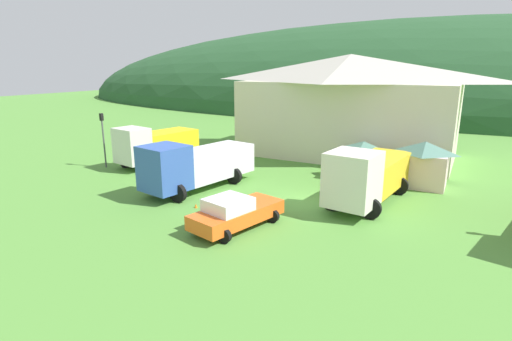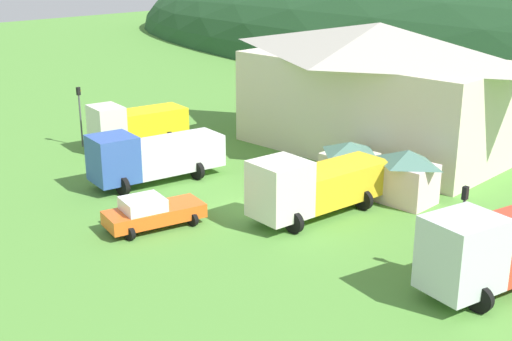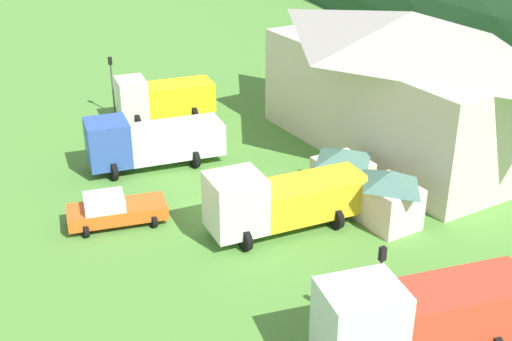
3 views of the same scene
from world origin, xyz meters
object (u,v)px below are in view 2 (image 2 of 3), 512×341
(box_truck_blue, at_px, (151,156))
(traffic_cone_near_pickup, at_px, (135,203))
(flatbed_truck_yellow, at_px, (135,124))
(service_pickup_orange, at_px, (152,212))
(traffic_light_east, at_px, (462,223))
(traffic_light_west, at_px, (80,110))
(play_shed_cream, at_px, (349,163))
(play_shed_pink, at_px, (407,176))
(depot_building, at_px, (377,86))
(heavy_rig_striped, at_px, (313,185))
(tow_truck_silver, at_px, (501,245))

(box_truck_blue, xyz_separation_m, traffic_cone_near_pickup, (2.11, -2.85, -1.65))
(traffic_cone_near_pickup, bearing_deg, box_truck_blue, 126.59)
(flatbed_truck_yellow, xyz_separation_m, service_pickup_orange, (12.40, -8.09, -0.84))
(box_truck_blue, distance_m, traffic_light_east, 19.36)
(flatbed_truck_yellow, distance_m, traffic_cone_near_pickup, 11.26)
(service_pickup_orange, relative_size, traffic_light_west, 1.25)
(service_pickup_orange, height_order, traffic_cone_near_pickup, service_pickup_orange)
(play_shed_cream, height_order, flatbed_truck_yellow, flatbed_truck_yellow)
(play_shed_pink, distance_m, service_pickup_orange, 13.88)
(play_shed_cream, height_order, play_shed_pink, play_shed_pink)
(depot_building, height_order, heavy_rig_striped, depot_building)
(service_pickup_orange, height_order, traffic_light_east, traffic_light_east)
(flatbed_truck_yellow, bearing_deg, traffic_light_west, -38.81)
(flatbed_truck_yellow, height_order, traffic_cone_near_pickup, flatbed_truck_yellow)
(depot_building, bearing_deg, play_shed_pink, -45.41)
(heavy_rig_striped, xyz_separation_m, traffic_light_east, (9.00, -1.28, 0.86))
(depot_building, distance_m, service_pickup_orange, 19.58)
(traffic_light_east, xyz_separation_m, traffic_cone_near_pickup, (-17.18, -4.12, -2.55))
(heavy_rig_striped, relative_size, traffic_cone_near_pickup, 17.96)
(tow_truck_silver, bearing_deg, heavy_rig_striped, -80.38)
(depot_building, distance_m, traffic_cone_near_pickup, 18.66)
(flatbed_truck_yellow, distance_m, traffic_light_west, 3.91)
(play_shed_cream, bearing_deg, tow_truck_silver, -26.07)
(flatbed_truck_yellow, relative_size, tow_truck_silver, 0.80)
(play_shed_cream, bearing_deg, heavy_rig_striped, -73.25)
(play_shed_cream, xyz_separation_m, heavy_rig_striped, (1.57, -5.21, 0.33))
(depot_building, relative_size, play_shed_cream, 6.61)
(play_shed_pink, height_order, service_pickup_orange, play_shed_pink)
(traffic_light_east, bearing_deg, box_truck_blue, -176.23)
(depot_building, xyz_separation_m, flatbed_truck_yellow, (-12.30, -11.15, -2.81))
(tow_truck_silver, bearing_deg, box_truck_blue, -71.51)
(service_pickup_orange, bearing_deg, play_shed_cream, 179.50)
(play_shed_cream, distance_m, play_shed_pink, 4.01)
(flatbed_truck_yellow, xyz_separation_m, traffic_cone_near_pickup, (8.93, -6.65, -1.67))
(flatbed_truck_yellow, relative_size, box_truck_blue, 0.84)
(heavy_rig_striped, distance_m, traffic_cone_near_pickup, 9.95)
(play_shed_pink, bearing_deg, flatbed_truck_yellow, -169.03)
(traffic_light_west, bearing_deg, depot_building, 41.93)
(play_shed_cream, relative_size, traffic_light_east, 0.69)
(box_truck_blue, bearing_deg, traffic_light_east, 104.36)
(heavy_rig_striped, height_order, service_pickup_orange, heavy_rig_striped)
(play_shed_pink, xyz_separation_m, tow_truck_silver, (8.05, -5.73, 0.29))
(depot_building, bearing_deg, play_shed_cream, -65.67)
(heavy_rig_striped, bearing_deg, tow_truck_silver, 93.08)
(depot_building, xyz_separation_m, heavy_rig_striped, (4.82, -12.41, -2.78))
(play_shed_cream, bearing_deg, traffic_cone_near_pickup, -121.96)
(play_shed_pink, bearing_deg, heavy_rig_striped, -115.76)
(play_shed_pink, distance_m, tow_truck_silver, 9.88)
(box_truck_blue, bearing_deg, depot_building, 170.48)
(depot_building, relative_size, play_shed_pink, 6.17)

